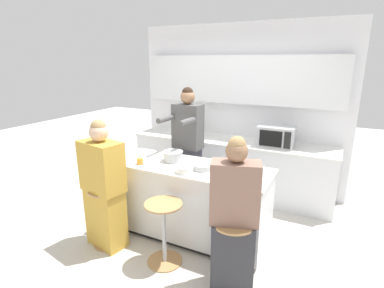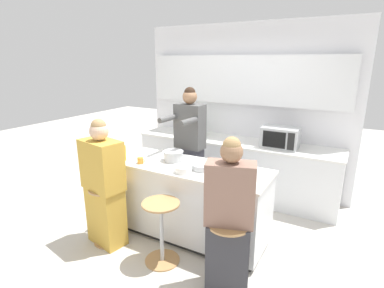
{
  "view_description": "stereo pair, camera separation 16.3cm",
  "coord_description": "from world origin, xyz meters",
  "px_view_note": "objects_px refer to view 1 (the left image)",
  "views": [
    {
      "loc": [
        1.52,
        -2.96,
        2.12
      ],
      "look_at": [
        0.0,
        0.07,
        1.17
      ],
      "focal_mm": 28.0,
      "sensor_mm": 36.0,
      "label": 1
    },
    {
      "loc": [
        1.67,
        -2.89,
        2.12
      ],
      "look_at": [
        0.0,
        0.07,
        1.17
      ],
      "focal_mm": 28.0,
      "sensor_mm": 36.0,
      "label": 2
    }
  ],
  "objects_px": {
    "banana_bunch": "(247,182)",
    "fruit_bowl": "(185,170)",
    "potted_plant": "(191,125)",
    "juice_carton": "(120,154)",
    "bar_stool_leftmost": "(108,213)",
    "cooking_pot": "(173,156)",
    "coffee_cup_near": "(140,161)",
    "person_wrapped_blanket": "(104,189)",
    "person_seated_near": "(234,223)",
    "bar_stool_rightmost": "(233,251)",
    "bar_stool_center": "(164,229)",
    "microwave": "(276,136)",
    "kitchen_island": "(189,201)",
    "person_cooking": "(188,152)"
  },
  "relations": [
    {
      "from": "person_cooking",
      "to": "bar_stool_rightmost",
      "type": "bearing_deg",
      "value": -43.65
    },
    {
      "from": "person_wrapped_blanket",
      "to": "person_seated_near",
      "type": "height_order",
      "value": "person_wrapped_blanket"
    },
    {
      "from": "person_cooking",
      "to": "microwave",
      "type": "height_order",
      "value": "person_cooking"
    },
    {
      "from": "fruit_bowl",
      "to": "banana_bunch",
      "type": "relative_size",
      "value": 1.36
    },
    {
      "from": "bar_stool_center",
      "to": "banana_bunch",
      "type": "xyz_separation_m",
      "value": [
        0.77,
        0.38,
        0.54
      ]
    },
    {
      "from": "banana_bunch",
      "to": "person_cooking",
      "type": "bearing_deg",
      "value": 143.91
    },
    {
      "from": "bar_stool_leftmost",
      "to": "fruit_bowl",
      "type": "xyz_separation_m",
      "value": [
        0.83,
        0.37,
        0.56
      ]
    },
    {
      "from": "banana_bunch",
      "to": "fruit_bowl",
      "type": "bearing_deg",
      "value": -179.42
    },
    {
      "from": "kitchen_island",
      "to": "fruit_bowl",
      "type": "height_order",
      "value": "fruit_bowl"
    },
    {
      "from": "kitchen_island",
      "to": "cooking_pot",
      "type": "bearing_deg",
      "value": 165.44
    },
    {
      "from": "kitchen_island",
      "to": "bar_stool_leftmost",
      "type": "relative_size",
      "value": 2.76
    },
    {
      "from": "kitchen_island",
      "to": "person_seated_near",
      "type": "relative_size",
      "value": 1.28
    },
    {
      "from": "bar_stool_rightmost",
      "to": "potted_plant",
      "type": "bearing_deg",
      "value": 125.56
    },
    {
      "from": "bar_stool_leftmost",
      "to": "fruit_bowl",
      "type": "height_order",
      "value": "fruit_bowl"
    },
    {
      "from": "bar_stool_center",
      "to": "coffee_cup_near",
      "type": "distance_m",
      "value": 0.87
    },
    {
      "from": "bar_stool_center",
      "to": "juice_carton",
      "type": "distance_m",
      "value": 1.08
    },
    {
      "from": "coffee_cup_near",
      "to": "bar_stool_center",
      "type": "bearing_deg",
      "value": -34.21
    },
    {
      "from": "cooking_pot",
      "to": "potted_plant",
      "type": "relative_size",
      "value": 1.12
    },
    {
      "from": "person_seated_near",
      "to": "cooking_pot",
      "type": "xyz_separation_m",
      "value": [
        -1.03,
        0.68,
        0.29
      ]
    },
    {
      "from": "cooking_pot",
      "to": "coffee_cup_near",
      "type": "relative_size",
      "value": 3.19
    },
    {
      "from": "bar_stool_rightmost",
      "to": "juice_carton",
      "type": "distance_m",
      "value": 1.75
    },
    {
      "from": "cooking_pot",
      "to": "banana_bunch",
      "type": "xyz_separation_m",
      "value": [
        1.03,
        -0.28,
        -0.04
      ]
    },
    {
      "from": "juice_carton",
      "to": "microwave",
      "type": "relative_size",
      "value": 0.41
    },
    {
      "from": "coffee_cup_near",
      "to": "person_cooking",
      "type": "bearing_deg",
      "value": 74.29
    },
    {
      "from": "bar_stool_rightmost",
      "to": "person_wrapped_blanket",
      "type": "distance_m",
      "value": 1.59
    },
    {
      "from": "banana_bunch",
      "to": "cooking_pot",
      "type": "bearing_deg",
      "value": 164.79
    },
    {
      "from": "person_cooking",
      "to": "juice_carton",
      "type": "xyz_separation_m",
      "value": [
        -0.49,
        -0.84,
        0.13
      ]
    },
    {
      "from": "bar_stool_leftmost",
      "to": "person_seated_near",
      "type": "bearing_deg",
      "value": -0.92
    },
    {
      "from": "fruit_bowl",
      "to": "coffee_cup_near",
      "type": "height_order",
      "value": "coffee_cup_near"
    },
    {
      "from": "bar_stool_rightmost",
      "to": "person_cooking",
      "type": "distance_m",
      "value": 1.7
    },
    {
      "from": "person_wrapped_blanket",
      "to": "fruit_bowl",
      "type": "height_order",
      "value": "person_wrapped_blanket"
    },
    {
      "from": "person_seated_near",
      "to": "potted_plant",
      "type": "distance_m",
      "value": 2.57
    },
    {
      "from": "banana_bunch",
      "to": "juice_carton",
      "type": "height_order",
      "value": "juice_carton"
    },
    {
      "from": "microwave",
      "to": "person_cooking",
      "type": "bearing_deg",
      "value": -142.06
    },
    {
      "from": "coffee_cup_near",
      "to": "bar_stool_leftmost",
      "type": "bearing_deg",
      "value": -120.48
    },
    {
      "from": "person_wrapped_blanket",
      "to": "person_seated_near",
      "type": "distance_m",
      "value": 1.55
    },
    {
      "from": "cooking_pot",
      "to": "banana_bunch",
      "type": "relative_size",
      "value": 2.41
    },
    {
      "from": "bar_stool_center",
      "to": "microwave",
      "type": "height_order",
      "value": "microwave"
    },
    {
      "from": "juice_carton",
      "to": "potted_plant",
      "type": "distance_m",
      "value": 1.71
    },
    {
      "from": "microwave",
      "to": "potted_plant",
      "type": "bearing_deg",
      "value": 177.96
    },
    {
      "from": "fruit_bowl",
      "to": "potted_plant",
      "type": "height_order",
      "value": "potted_plant"
    },
    {
      "from": "person_wrapped_blanket",
      "to": "coffee_cup_near",
      "type": "height_order",
      "value": "person_wrapped_blanket"
    },
    {
      "from": "coffee_cup_near",
      "to": "potted_plant",
      "type": "relative_size",
      "value": 0.35
    },
    {
      "from": "fruit_bowl",
      "to": "bar_stool_center",
      "type": "bearing_deg",
      "value": -98.26
    },
    {
      "from": "person_cooking",
      "to": "juice_carton",
      "type": "relative_size",
      "value": 8.41
    },
    {
      "from": "cooking_pot",
      "to": "bar_stool_leftmost",
      "type": "bearing_deg",
      "value": -127.82
    },
    {
      "from": "person_wrapped_blanket",
      "to": "potted_plant",
      "type": "xyz_separation_m",
      "value": [
        0.07,
        2.07,
        0.35
      ]
    },
    {
      "from": "juice_carton",
      "to": "fruit_bowl",
      "type": "bearing_deg",
      "value": 2.11
    },
    {
      "from": "bar_stool_leftmost",
      "to": "banana_bunch",
      "type": "height_order",
      "value": "banana_bunch"
    },
    {
      "from": "person_cooking",
      "to": "banana_bunch",
      "type": "bearing_deg",
      "value": -32.13
    }
  ]
}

